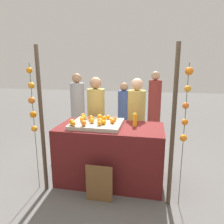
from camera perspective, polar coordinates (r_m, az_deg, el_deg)
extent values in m
plane|color=#565451|center=(3.71, -0.48, -17.90)|extent=(24.00, 24.00, 0.00)
cube|color=#5B1919|center=(3.49, -0.49, -11.29)|extent=(1.67, 0.84, 0.93)
cube|color=#B2AD99|center=(3.36, -4.13, -3.24)|extent=(0.79, 0.67, 0.06)
sphere|color=orange|center=(3.61, -7.86, -1.05)|extent=(0.09, 0.09, 0.09)
sphere|color=orange|center=(3.50, -7.72, -1.53)|extent=(0.08, 0.08, 0.08)
sphere|color=orange|center=(3.39, -2.22, -1.78)|extent=(0.09, 0.09, 0.09)
sphere|color=orange|center=(3.52, -1.05, -1.39)|extent=(0.07, 0.07, 0.07)
sphere|color=orange|center=(3.26, 0.17, -2.46)|extent=(0.08, 0.08, 0.08)
sphere|color=orange|center=(3.42, -5.75, -1.71)|extent=(0.09, 0.09, 0.09)
sphere|color=orange|center=(3.15, -3.41, -3.07)|extent=(0.07, 0.07, 0.07)
sphere|color=orange|center=(3.33, 0.05, -2.18)|extent=(0.07, 0.07, 0.07)
sphere|color=orange|center=(3.29, -5.50, -2.35)|extent=(0.08, 0.08, 0.08)
sphere|color=orange|center=(3.20, -2.22, -2.81)|extent=(0.07, 0.07, 0.07)
sphere|color=orange|center=(3.51, -3.39, -1.33)|extent=(0.09, 0.09, 0.09)
sphere|color=orange|center=(3.16, -7.71, -3.02)|extent=(0.09, 0.09, 0.09)
sphere|color=orange|center=(3.25, -3.22, -2.48)|extent=(0.09, 0.09, 0.09)
sphere|color=orange|center=(3.25, -10.87, -2.70)|extent=(0.09, 0.09, 0.09)
sphere|color=orange|center=(3.18, -10.48, -3.13)|extent=(0.07, 0.07, 0.07)
sphere|color=orange|center=(3.39, 0.68, -1.91)|extent=(0.07, 0.07, 0.07)
sphere|color=orange|center=(3.41, -8.19, -1.91)|extent=(0.08, 0.08, 0.08)
cylinder|color=orange|center=(3.33, 6.24, -2.22)|extent=(0.07, 0.07, 0.20)
cylinder|color=yellow|center=(3.31, 6.28, -0.43)|extent=(0.04, 0.04, 0.02)
cube|color=brown|center=(3.09, -3.56, -19.05)|extent=(0.38, 0.01, 0.55)
cube|color=black|center=(3.10, -3.49, -18.91)|extent=(0.36, 0.02, 0.53)
cylinder|color=tan|center=(4.14, -4.30, -3.70)|extent=(0.33, 0.33, 1.44)
sphere|color=#A87A59|center=(3.99, -4.50, 7.87)|extent=(0.23, 0.23, 0.23)
cylinder|color=tan|center=(4.04, 6.54, -4.24)|extent=(0.33, 0.33, 1.43)
sphere|color=tan|center=(3.89, 6.85, 7.49)|extent=(0.22, 0.22, 0.22)
cylinder|color=#384C8C|center=(5.17, 3.24, -1.31)|extent=(0.30, 0.30, 1.28)
sphere|color=#A87A59|center=(5.04, 3.35, 6.87)|extent=(0.20, 0.20, 0.20)
cylinder|color=maroon|center=(5.84, 11.43, 1.16)|extent=(0.35, 0.35, 1.49)
sphere|color=tan|center=(5.73, 11.81, 9.64)|extent=(0.23, 0.23, 0.23)
cylinder|color=#99999E|center=(5.23, -9.24, -0.23)|extent=(0.34, 0.34, 1.47)
sphere|color=#A87A59|center=(5.11, -9.58, 9.08)|extent=(0.23, 0.23, 0.23)
cylinder|color=#473828|center=(3.20, -18.59, -2.64)|extent=(0.06, 0.06, 2.16)
cylinder|color=#473828|center=(2.80, 16.25, -4.63)|extent=(0.06, 0.06, 2.16)
cylinder|color=#2D4C23|center=(3.30, -20.31, -4.48)|extent=(0.01, 0.01, 1.91)
sphere|color=orange|center=(3.17, -21.57, 10.52)|extent=(0.08, 0.08, 0.08)
sphere|color=orange|center=(3.18, -21.11, 6.76)|extent=(0.09, 0.09, 0.09)
sphere|color=orange|center=(3.21, -21.04, 3.00)|extent=(0.10, 0.10, 0.10)
sphere|color=orange|center=(3.25, -20.67, -0.63)|extent=(0.10, 0.10, 0.10)
sphere|color=orange|center=(3.29, -20.40, -4.28)|extent=(0.09, 0.09, 0.09)
cylinder|color=#2D4C23|center=(2.86, 18.86, -6.97)|extent=(0.01, 0.01, 1.91)
sphere|color=orange|center=(2.70, 20.29, 10.40)|extent=(0.10, 0.10, 0.10)
sphere|color=orange|center=(2.72, 19.93, 5.99)|extent=(0.08, 0.08, 0.08)
sphere|color=orange|center=(2.76, 19.43, 1.66)|extent=(0.08, 0.08, 0.08)
sphere|color=orange|center=(2.80, 19.24, -2.59)|extent=(0.08, 0.08, 0.08)
sphere|color=orange|center=(2.86, 18.87, -6.69)|extent=(0.09, 0.09, 0.09)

